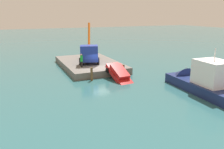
% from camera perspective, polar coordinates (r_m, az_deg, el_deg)
% --- Properties ---
extents(ground, '(200.00, 200.00, 0.00)m').
position_cam_1_polar(ground, '(30.42, -3.04, 0.13)').
color(ground, '#2D6066').
extents(dock, '(12.69, 7.82, 0.87)m').
position_cam_1_polar(dock, '(34.39, -5.69, 2.58)').
color(dock, slate).
rests_on(dock, ground).
extents(crane_truck, '(9.19, 4.40, 5.49)m').
position_cam_1_polar(crane_truck, '(33.35, -5.77, 5.26)').
color(crane_truck, navy).
rests_on(crane_truck, dock).
extents(dock_worker, '(0.34, 0.34, 1.81)m').
position_cam_1_polar(dock_worker, '(30.54, -7.68, 3.54)').
color(dock_worker, black).
rests_on(dock_worker, dock).
extents(salvaged_car, '(4.52, 2.24, 2.68)m').
position_cam_1_polar(salvaged_car, '(27.44, 1.96, -0.05)').
color(salvaged_car, red).
rests_on(salvaged_car, ground).
extents(moored_yacht, '(11.78, 3.94, 6.18)m').
position_cam_1_polar(moored_yacht, '(26.17, 20.43, -2.14)').
color(moored_yacht, navy).
rests_on(moored_yacht, ground).
extents(piling_near, '(0.29, 0.29, 1.62)m').
position_cam_1_polar(piling_near, '(27.35, -5.14, 0.11)').
color(piling_near, brown).
rests_on(piling_near, ground).
extents(piling_mid, '(0.36, 0.36, 1.60)m').
position_cam_1_polar(piling_mid, '(28.79, 2.80, 0.91)').
color(piling_mid, brown).
rests_on(piling_mid, ground).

